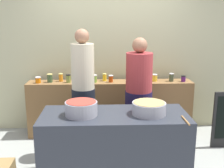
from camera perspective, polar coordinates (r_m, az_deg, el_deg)
ground at (r=3.83m, az=0.23°, el=-16.74°), size 12.00×12.00×0.00m
storefront_wall at (r=4.78m, az=-0.55°, el=8.35°), size 4.80×0.12×3.00m
display_shelf at (r=4.65m, az=-0.38°, el=-4.98°), size 2.70×0.36×0.91m
prep_table at (r=3.36m, az=0.47°, el=-13.03°), size 1.70×0.70×0.85m
preserve_jar_0 at (r=4.57m, az=-15.05°, el=0.82°), size 0.09×0.09×0.10m
preserve_jar_1 at (r=4.57m, az=-12.74°, el=1.20°), size 0.09×0.09×0.14m
preserve_jar_2 at (r=4.61m, az=-10.53°, el=1.36°), size 0.07×0.07×0.13m
preserve_jar_3 at (r=4.50m, az=-8.99°, el=1.13°), size 0.08×0.08×0.13m
preserve_jar_4 at (r=4.54m, az=-6.23°, el=1.12°), size 0.09×0.09×0.10m
preserve_jar_5 at (r=4.48m, az=-3.70°, el=1.15°), size 0.09×0.09×0.12m
preserve_jar_6 at (r=4.57m, az=-1.55°, el=1.42°), size 0.07×0.07×0.12m
preserve_jar_7 at (r=4.47m, az=-0.25°, el=1.10°), size 0.07×0.07×0.11m
preserve_jar_8 at (r=4.58m, az=4.01°, el=1.30°), size 0.07×0.07×0.10m
preserve_jar_9 at (r=4.62m, az=6.22°, el=1.47°), size 0.08×0.08×0.12m
preserve_jar_10 at (r=4.60m, az=8.78°, el=1.31°), size 0.09×0.09×0.12m
preserve_jar_11 at (r=4.64m, az=12.18°, el=1.37°), size 0.08×0.08×0.13m
preserve_jar_12 at (r=4.66m, az=14.54°, el=1.09°), size 0.08×0.08×0.10m
cooking_pot_left at (r=3.14m, az=-6.37°, el=-5.05°), size 0.36×0.36×0.17m
cooking_pot_center at (r=3.19m, az=7.64°, el=-4.99°), size 0.39×0.39×0.14m
wooden_spoon at (r=3.08m, az=14.97°, el=-7.28°), size 0.02×0.27×0.02m
cook_with_tongs at (r=3.82m, az=-5.91°, el=-3.40°), size 0.32×0.32×1.79m
cook_in_cap at (r=4.04m, az=5.50°, el=-3.55°), size 0.39×0.39×1.67m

